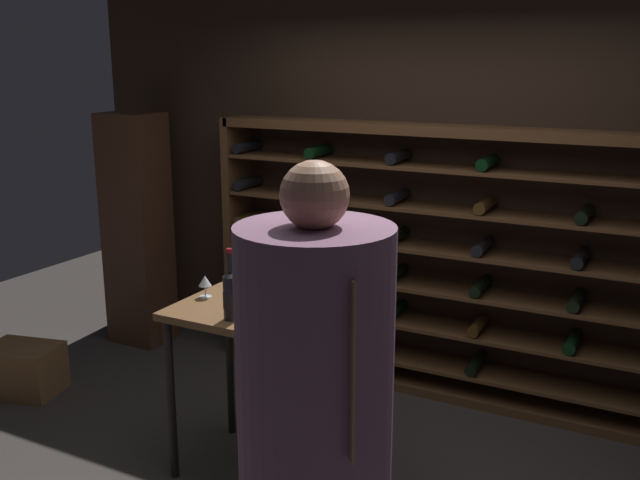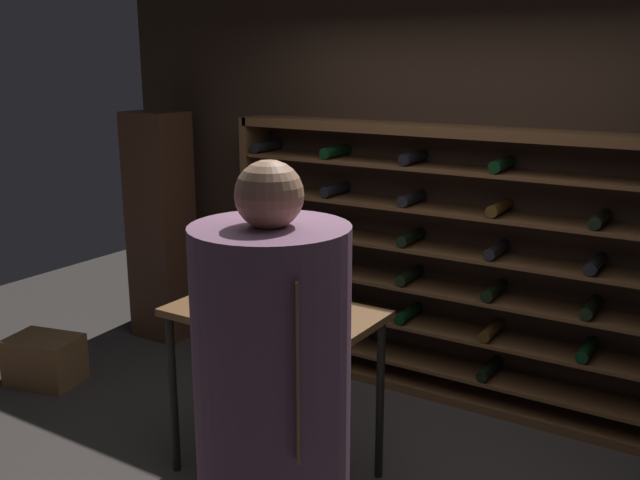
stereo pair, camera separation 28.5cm
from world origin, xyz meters
The scene contains 10 objects.
back_wall centered at (0.00, 1.69, 1.38)m, with size 5.73×0.10×2.76m, color #332319.
wine_rack centered at (0.03, 1.48, 0.90)m, with size 3.22×0.32×1.81m.
tasting_table centered at (-0.38, 0.08, 0.83)m, with size 1.07×0.64×0.95m.
person_bystander_red_print centered at (0.53, -1.18, 1.08)m, with size 0.47×0.47×1.95m.
wine_crate centered at (-2.42, 0.14, 0.17)m, with size 0.48×0.34×0.33m, color brown.
display_cabinet centered at (-2.36, 1.27, 0.91)m, with size 0.44×0.36×1.82m, color #4C2D1E.
wine_bottle_black_capsule centered at (-0.26, -0.15, 1.09)m, with size 0.08×0.08×0.38m.
wine_bottle_red_label centered at (-0.51, -0.13, 1.08)m, with size 0.08×0.08×0.37m.
wine_bottle_green_slim centered at (0.04, -0.11, 1.07)m, with size 0.08×0.08×0.33m.
wine_glass_stemmed_left centered at (-0.83, 0.09, 1.04)m, with size 0.07×0.07×0.12m.
Camera 1 is at (1.46, -2.92, 2.22)m, focal length 40.29 mm.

